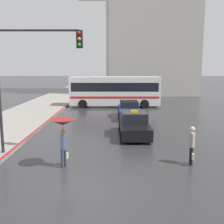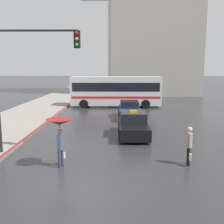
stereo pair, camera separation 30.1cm
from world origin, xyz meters
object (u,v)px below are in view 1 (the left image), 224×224
at_px(pedestrian_with_umbrella, 62,127).
at_px(traffic_light, 29,66).
at_px(city_bus, 114,90).
at_px(taxi, 134,125).
at_px(monument_cross, 108,19).
at_px(sedan_red, 128,110).
at_px(pedestrian_man, 191,143).

xyz_separation_m(pedestrian_with_umbrella, traffic_light, (-1.75, 1.49, 2.60)).
distance_m(city_bus, traffic_light, 17.73).
xyz_separation_m(taxi, monument_cross, (-1.89, 25.33, 11.13)).
bearing_deg(city_bus, sedan_red, -169.59).
bearing_deg(sedan_red, city_bus, -79.62).
distance_m(traffic_light, monument_cross, 30.43).
bearing_deg(traffic_light, pedestrian_man, -9.06).
bearing_deg(pedestrian_man, pedestrian_with_umbrella, -79.19).
relative_size(pedestrian_with_umbrella, traffic_light, 0.34).
height_order(taxi, pedestrian_with_umbrella, pedestrian_with_umbrella).
bearing_deg(monument_cross, city_bus, -86.46).
relative_size(taxi, pedestrian_man, 2.43).
height_order(sedan_red, traffic_light, traffic_light).
height_order(sedan_red, city_bus, city_bus).
distance_m(taxi, pedestrian_with_umbrella, 6.63).
distance_m(sedan_red, traffic_light, 12.35).
height_order(sedan_red, pedestrian_with_umbrella, pedestrian_with_umbrella).
bearing_deg(traffic_light, sedan_red, 62.81).
bearing_deg(city_bus, traffic_light, 166.29).
distance_m(sedan_red, pedestrian_with_umbrella, 12.55).
xyz_separation_m(pedestrian_with_umbrella, monument_cross, (1.67, 30.81, 10.01)).
bearing_deg(city_bus, taxi, -175.02).
xyz_separation_m(sedan_red, pedestrian_with_umbrella, (-3.63, -11.96, 1.15)).
bearing_deg(monument_cross, pedestrian_man, -82.47).
relative_size(sedan_red, traffic_light, 0.75).
relative_size(taxi, sedan_red, 0.90).
bearing_deg(pedestrian_man, taxi, -149.76).
xyz_separation_m(taxi, pedestrian_with_umbrella, (-3.55, -5.48, 1.12)).
xyz_separation_m(city_bus, traffic_light, (-4.17, -17.05, 2.52)).
xyz_separation_m(city_bus, monument_cross, (-0.76, 12.26, 9.94)).
bearing_deg(pedestrian_man, sedan_red, -162.19).
relative_size(taxi, city_bus, 0.43).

